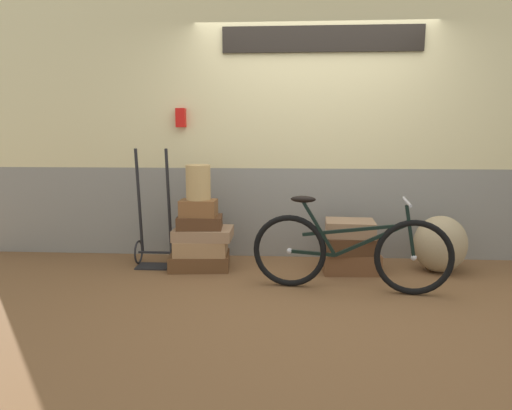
% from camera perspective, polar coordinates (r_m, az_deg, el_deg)
% --- Properties ---
extents(ground, '(9.64, 5.20, 0.06)m').
position_cam_1_polar(ground, '(4.31, 7.61, -9.81)').
color(ground, brown).
extents(station_building, '(7.64, 0.74, 3.09)m').
position_cam_1_polar(station_building, '(4.91, 7.45, 11.34)').
color(station_building, gray).
rests_on(station_building, ground).
extents(suitcase_0, '(0.63, 0.46, 0.15)m').
position_cam_1_polar(suitcase_0, '(4.60, -7.25, -7.13)').
color(suitcase_0, brown).
rests_on(suitcase_0, ground).
extents(suitcase_1, '(0.53, 0.38, 0.15)m').
position_cam_1_polar(suitcase_1, '(4.54, -7.10, -5.33)').
color(suitcase_1, '#9E754C').
rests_on(suitcase_1, suitcase_0).
extents(suitcase_2, '(0.58, 0.39, 0.11)m').
position_cam_1_polar(suitcase_2, '(4.52, -6.80, -3.65)').
color(suitcase_2, '#937051').
rests_on(suitcase_2, suitcase_1).
extents(suitcase_3, '(0.46, 0.33, 0.13)m').
position_cam_1_polar(suitcase_3, '(4.48, -7.25, -2.21)').
color(suitcase_3, '#4C2D19').
rests_on(suitcase_3, suitcase_2).
extents(suitcase_4, '(0.36, 0.23, 0.17)m').
position_cam_1_polar(suitcase_4, '(4.43, -7.43, -0.40)').
color(suitcase_4, brown).
rests_on(suitcase_4, suitcase_3).
extents(suitcase_5, '(0.56, 0.43, 0.20)m').
position_cam_1_polar(suitcase_5, '(4.57, 12.01, -7.08)').
color(suitcase_5, brown).
rests_on(suitcase_5, ground).
extents(suitcase_6, '(0.52, 0.41, 0.17)m').
position_cam_1_polar(suitcase_6, '(4.49, 12.05, -4.93)').
color(suitcase_6, '#4C2D19').
rests_on(suitcase_6, suitcase_5).
extents(suitcase_7, '(0.49, 0.39, 0.15)m').
position_cam_1_polar(suitcase_7, '(4.45, 12.01, -2.93)').
color(suitcase_7, '#937051').
rests_on(suitcase_7, suitcase_6).
extents(wicker_basket, '(0.24, 0.24, 0.34)m').
position_cam_1_polar(wicker_basket, '(4.42, -7.45, 2.92)').
color(wicker_basket, tan).
rests_on(wicker_basket, suitcase_4).
extents(luggage_trolley, '(0.39, 0.35, 1.21)m').
position_cam_1_polar(luggage_trolley, '(4.74, -12.92, -3.99)').
color(luggage_trolley, black).
rests_on(luggage_trolley, ground).
extents(burlap_sack, '(0.52, 0.44, 0.57)m').
position_cam_1_polar(burlap_sack, '(4.76, 22.63, -4.67)').
color(burlap_sack, '#9E8966').
rests_on(burlap_sack, ground).
extents(bicycle, '(1.71, 0.46, 0.83)m').
position_cam_1_polar(bicycle, '(3.96, 11.91, -5.90)').
color(bicycle, black).
rests_on(bicycle, ground).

